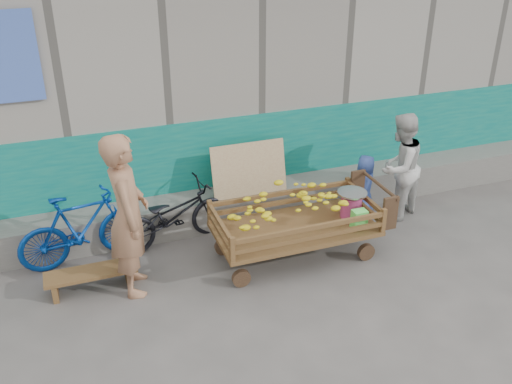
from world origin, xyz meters
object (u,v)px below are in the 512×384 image
object	(u,v)px
child	(364,186)
bicycle_blue	(83,228)
vendor_man	(128,215)
woman	(399,167)
bench	(91,276)
bicycle_dark	(173,215)
banana_cart	(293,214)

from	to	relation	value
child	bicycle_blue	bearing A→B (deg)	-35.11
vendor_man	woman	xyz separation A→B (m)	(3.65, 0.45, -0.18)
bench	bicycle_blue	distance (m)	0.68
child	woman	bearing A→B (deg)	124.50
child	bicycle_dark	xyz separation A→B (m)	(-2.62, 0.16, -0.04)
vendor_man	bicycle_dark	size ratio (longest dim) A/B	1.21
banana_cart	vendor_man	distance (m)	1.92
bicycle_dark	woman	bearing A→B (deg)	-106.79
bench	bicycle_blue	world-z (taller)	bicycle_blue
vendor_man	bicycle_blue	size ratio (longest dim) A/B	1.22
child	bicycle_blue	size ratio (longest dim) A/B	0.59
bicycle_dark	bench	bearing A→B (deg)	110.64
banana_cart	bicycle_blue	world-z (taller)	bicycle_blue
banana_cart	child	world-z (taller)	banana_cart
banana_cart	woman	distance (m)	1.82
woman	child	world-z (taller)	woman
woman	bicycle_dark	distance (m)	3.06
bicycle_blue	child	bearing A→B (deg)	-101.10
bench	bicycle_dark	distance (m)	1.29
banana_cart	bicycle_dark	xyz separation A→B (m)	(-1.28, 0.82, -0.20)
banana_cart	bench	size ratio (longest dim) A/B	2.10
bicycle_blue	vendor_man	bearing A→B (deg)	-156.69
bicycle_blue	woman	bearing A→B (deg)	-103.22
bench	vendor_man	world-z (taller)	vendor_man
woman	bicycle_blue	bearing A→B (deg)	-30.07
bench	bicycle_blue	size ratio (longest dim) A/B	0.66
vendor_man	banana_cart	bearing A→B (deg)	-84.59
bench	child	size ratio (longest dim) A/B	1.12
vendor_man	bicycle_dark	bearing A→B (deg)	-32.02
vendor_man	bicycle_blue	xyz separation A→B (m)	(-0.47, 0.74, -0.47)
vendor_man	bench	bearing A→B (deg)	82.50
vendor_man	bicycle_blue	world-z (taller)	vendor_man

